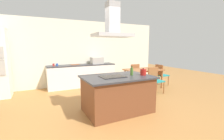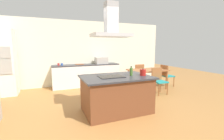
% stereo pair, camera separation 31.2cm
% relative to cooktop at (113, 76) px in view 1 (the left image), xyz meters
% --- Properties ---
extents(ground, '(16.00, 16.00, 0.00)m').
position_rel_cooktop_xyz_m(ground, '(0.14, 1.50, -0.91)').
color(ground, '#AD753D').
extents(wall_back, '(7.20, 0.10, 2.70)m').
position_rel_cooktop_xyz_m(wall_back, '(0.14, 3.25, 0.44)').
color(wall_back, silver).
rests_on(wall_back, ground).
extents(kitchen_island, '(1.70, 1.14, 0.90)m').
position_rel_cooktop_xyz_m(kitchen_island, '(0.14, 0.00, -0.45)').
color(kitchen_island, brown).
rests_on(kitchen_island, ground).
extents(cooktop, '(0.60, 0.44, 0.01)m').
position_rel_cooktop_xyz_m(cooktop, '(0.00, 0.00, 0.00)').
color(cooktop, black).
rests_on(cooktop, kitchen_island).
extents(tea_kettle, '(0.20, 0.15, 0.19)m').
position_rel_cooktop_xyz_m(tea_kettle, '(0.80, -0.16, 0.07)').
color(tea_kettle, '#B21E19').
rests_on(tea_kettle, kitchen_island).
extents(olive_oil_bottle, '(0.07, 0.07, 0.24)m').
position_rel_cooktop_xyz_m(olive_oil_bottle, '(0.53, -0.03, 0.09)').
color(olive_oil_bottle, '#47722D').
rests_on(olive_oil_bottle, kitchen_island).
extents(back_counter, '(2.73, 0.62, 0.90)m').
position_rel_cooktop_xyz_m(back_counter, '(0.06, 2.88, -0.46)').
color(back_counter, white).
rests_on(back_counter, ground).
extents(countertop_microwave, '(0.50, 0.38, 0.28)m').
position_rel_cooktop_xyz_m(countertop_microwave, '(0.70, 2.88, 0.13)').
color(countertop_microwave, '#B2AFAA').
rests_on(countertop_microwave, back_counter).
extents(coffee_mug_red, '(0.08, 0.08, 0.09)m').
position_rel_cooktop_xyz_m(coffee_mug_red, '(-1.04, 2.92, 0.04)').
color(coffee_mug_red, red).
rests_on(coffee_mug_red, back_counter).
extents(coffee_mug_blue, '(0.08, 0.08, 0.09)m').
position_rel_cooktop_xyz_m(coffee_mug_blue, '(-0.91, 2.88, 0.04)').
color(coffee_mug_blue, '#2D56B2').
rests_on(coffee_mug_blue, back_counter).
extents(cutting_board, '(0.34, 0.24, 0.02)m').
position_rel_cooktop_xyz_m(cutting_board, '(-0.21, 2.93, 0.00)').
color(cutting_board, brown).
rests_on(cutting_board, back_counter).
extents(dining_table, '(1.40, 0.90, 0.75)m').
position_rel_cooktop_xyz_m(dining_table, '(2.13, 1.52, -0.24)').
color(dining_table, '#995B33').
rests_on(dining_table, ground).
extents(chair_facing_back_wall, '(0.42, 0.42, 0.89)m').
position_rel_cooktop_xyz_m(chair_facing_back_wall, '(2.13, 2.19, -0.40)').
color(chair_facing_back_wall, teal).
rests_on(chair_facing_back_wall, ground).
extents(chair_at_right_end, '(0.42, 0.42, 0.89)m').
position_rel_cooktop_xyz_m(chair_at_right_end, '(3.04, 1.52, -0.40)').
color(chair_at_right_end, teal).
rests_on(chair_at_right_end, ground).
extents(chair_facing_island, '(0.42, 0.42, 0.89)m').
position_rel_cooktop_xyz_m(chair_facing_island, '(2.13, 0.86, -0.40)').
color(chair_facing_island, teal).
rests_on(chair_facing_island, ground).
extents(range_hood, '(0.90, 0.55, 0.78)m').
position_rel_cooktop_xyz_m(range_hood, '(-0.00, 0.00, 1.20)').
color(range_hood, '#ADADB2').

